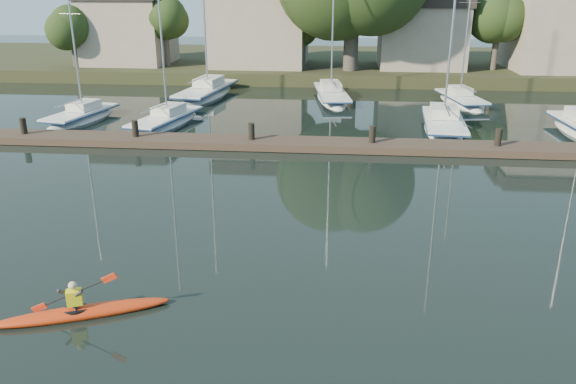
# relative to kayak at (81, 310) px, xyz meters

# --- Properties ---
(ground) EXTENTS (160.00, 160.00, 0.00)m
(ground) POSITION_rel_kayak_xyz_m (4.65, 1.78, -0.16)
(ground) COLOR black
(ground) RESTS_ON ground
(kayak) EXTENTS (4.11, 2.11, 1.35)m
(kayak) POSITION_rel_kayak_xyz_m (0.00, 0.00, 0.00)
(kayak) COLOR red
(kayak) RESTS_ON ground
(dock) EXTENTS (34.00, 2.00, 1.80)m
(dock) POSITION_rel_kayak_xyz_m (4.65, 15.78, 0.04)
(dock) COLOR #423126
(dock) RESTS_ON ground
(sailboat_0) EXTENTS (3.03, 7.00, 10.75)m
(sailboat_0) POSITION_rel_kayak_xyz_m (-9.57, 20.74, -0.34)
(sailboat_0) COLOR white
(sailboat_0) RESTS_ON ground
(sailboat_1) EXTENTS (3.37, 7.76, 12.32)m
(sailboat_1) POSITION_rel_kayak_xyz_m (-4.12, 20.10, -0.33)
(sailboat_1) COLOR white
(sailboat_1) RESTS_ON ground
(sailboat_3) EXTENTS (2.86, 8.47, 13.40)m
(sailboat_3) POSITION_rel_kayak_xyz_m (11.85, 20.44, -0.36)
(sailboat_3) COLOR white
(sailboat_3) RESTS_ON ground
(sailboat_5) EXTENTS (3.53, 10.06, 16.31)m
(sailboat_5) POSITION_rel_kayak_xyz_m (-3.88, 29.29, -0.37)
(sailboat_5) COLOR white
(sailboat_5) RESTS_ON ground
(sailboat_6) EXTENTS (3.26, 9.65, 15.05)m
(sailboat_6) POSITION_rel_kayak_xyz_m (5.31, 29.22, -0.34)
(sailboat_6) COLOR white
(sailboat_6) RESTS_ON ground
(sailboat_7) EXTENTS (3.11, 7.36, 11.52)m
(sailboat_7) POSITION_rel_kayak_xyz_m (14.28, 28.41, -0.33)
(sailboat_7) COLOR white
(sailboat_7) RESTS_ON ground
(shore) EXTENTS (90.00, 25.25, 12.75)m
(shore) POSITION_rel_kayak_xyz_m (6.27, 42.07, 3.06)
(shore) COLOR #283319
(shore) RESTS_ON ground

